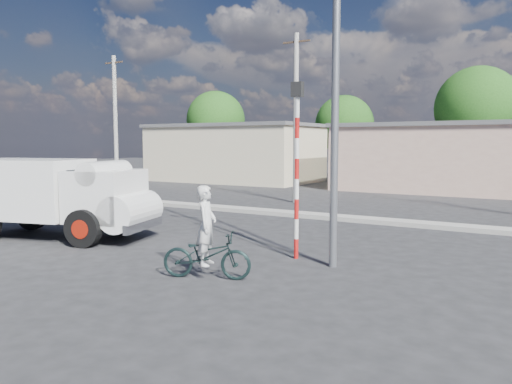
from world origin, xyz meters
The scene contains 9 objects.
ground_plane centered at (0.00, 0.00, 0.00)m, with size 120.00×120.00×0.00m, color #252528.
median centered at (0.00, 8.00, 0.08)m, with size 40.00×0.80×0.16m, color #99968E.
truck centered at (-4.15, 0.28, 1.32)m, with size 6.12×3.51×2.39m.
bicycle centered at (2.38, -1.14, 0.51)m, with size 0.67×1.93×1.01m, color black.
cyclist centered at (2.38, -1.14, 0.85)m, with size 0.62×0.41×1.70m, color silver.
traffic_pole centered at (3.20, 1.50, 2.59)m, with size 0.28×0.18×4.36m.
streetlight centered at (4.14, 1.20, 4.96)m, with size 2.34×0.22×9.00m.
building_row centered at (1.10, 22.00, 2.13)m, with size 37.80×7.30×4.44m.
utility_poles centered at (3.25, 12.00, 4.07)m, with size 35.40×0.24×8.00m.
Camera 1 is at (8.60, -9.56, 2.90)m, focal length 35.00 mm.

